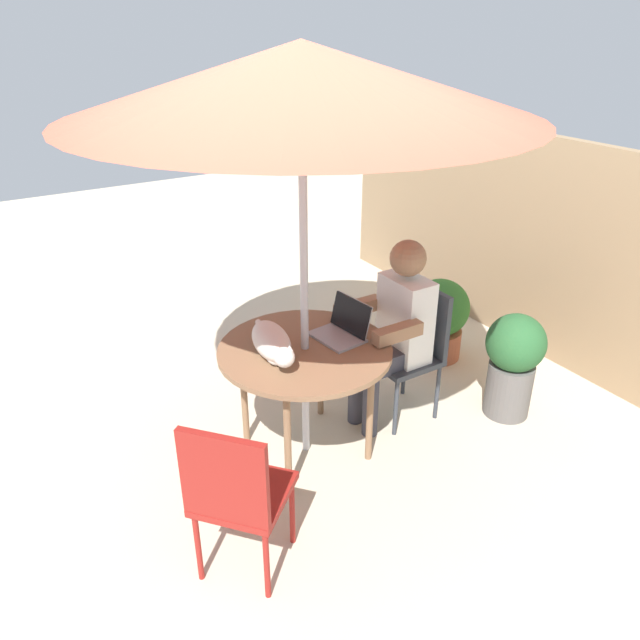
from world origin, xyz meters
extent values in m
plane|color=beige|center=(0.00, 0.00, 0.00)|extent=(14.00, 14.00, 0.00)
cube|color=#937756|center=(0.00, 2.19, 0.82)|extent=(4.98, 0.08, 1.64)
cylinder|color=brown|center=(0.00, 0.00, 0.70)|extent=(0.99, 0.99, 0.03)
cylinder|color=brown|center=(0.27, 0.27, 0.34)|extent=(0.04, 0.04, 0.68)
cylinder|color=brown|center=(-0.27, 0.27, 0.34)|extent=(0.04, 0.04, 0.68)
cylinder|color=brown|center=(-0.27, -0.27, 0.34)|extent=(0.04, 0.04, 0.68)
cylinder|color=brown|center=(0.27, -0.27, 0.34)|extent=(0.04, 0.04, 0.68)
cylinder|color=#B7B7BC|center=(0.00, 0.00, 1.06)|extent=(0.04, 0.04, 2.11)
cone|color=#BF4C38|center=(0.00, 0.00, 2.13)|extent=(2.28, 2.28, 0.34)
sphere|color=#B7B7BC|center=(0.00, 0.00, 2.14)|extent=(0.06, 0.06, 0.06)
cube|color=#33383F|center=(0.00, 0.72, 0.42)|extent=(0.40, 0.40, 0.04)
cube|color=#33383F|center=(0.00, 0.90, 0.66)|extent=(0.40, 0.04, 0.44)
cylinder|color=#33383F|center=(0.17, 0.89, 0.20)|extent=(0.03, 0.03, 0.40)
cylinder|color=#33383F|center=(-0.17, 0.89, 0.20)|extent=(0.03, 0.03, 0.40)
cylinder|color=#33383F|center=(-0.17, 0.55, 0.20)|extent=(0.03, 0.03, 0.40)
cylinder|color=#33383F|center=(0.17, 0.55, 0.20)|extent=(0.03, 0.03, 0.40)
cube|color=maroon|center=(0.59, -0.67, 0.42)|extent=(0.56, 0.56, 0.04)
cube|color=maroon|center=(0.70, -0.81, 0.66)|extent=(0.33, 0.29, 0.44)
cylinder|color=maroon|center=(0.57, -0.91, 0.20)|extent=(0.03, 0.03, 0.40)
cylinder|color=maroon|center=(0.83, -0.69, 0.20)|extent=(0.03, 0.03, 0.40)
cylinder|color=maroon|center=(0.60, -0.43, 0.20)|extent=(0.03, 0.03, 0.40)
cylinder|color=maroon|center=(0.35, -0.66, 0.20)|extent=(0.03, 0.03, 0.40)
cube|color=white|center=(0.00, 0.72, 0.71)|extent=(0.34, 0.20, 0.54)
sphere|color=#936B4C|center=(0.00, 0.71, 1.11)|extent=(0.22, 0.22, 0.22)
cube|color=#383842|center=(-0.08, 0.57, 0.49)|extent=(0.12, 0.30, 0.12)
cylinder|color=#383842|center=(-0.08, 0.42, 0.22)|extent=(0.10, 0.10, 0.44)
cube|color=#383842|center=(0.08, 0.57, 0.49)|extent=(0.12, 0.30, 0.12)
cylinder|color=#383842|center=(0.08, 0.42, 0.22)|extent=(0.10, 0.10, 0.44)
cube|color=#936B4C|center=(-0.20, 0.50, 0.76)|extent=(0.08, 0.32, 0.08)
cube|color=#936B4C|center=(0.20, 0.50, 0.76)|extent=(0.08, 0.32, 0.08)
cube|color=gray|center=(0.00, 0.22, 0.72)|extent=(0.32, 0.25, 0.02)
cube|color=black|center=(-0.02, 0.32, 0.83)|extent=(0.30, 0.09, 0.20)
cube|color=gray|center=(-0.02, 0.33, 0.83)|extent=(0.30, 0.09, 0.20)
ellipsoid|color=silver|center=(-0.03, -0.19, 0.80)|extent=(0.43, 0.26, 0.17)
sphere|color=silver|center=(0.19, -0.23, 0.82)|extent=(0.11, 0.11, 0.11)
ellipsoid|color=white|center=(0.08, -0.21, 0.76)|extent=(0.14, 0.14, 0.09)
cylinder|color=silver|center=(-0.30, -0.12, 0.74)|extent=(0.18, 0.07, 0.04)
cone|color=silver|center=(0.19, -0.26, 0.87)|extent=(0.04, 0.04, 0.03)
cone|color=silver|center=(0.20, -0.20, 0.87)|extent=(0.04, 0.04, 0.03)
cylinder|color=#595654|center=(0.37, 1.34, 0.19)|extent=(0.30, 0.30, 0.37)
ellipsoid|color=#26592D|center=(0.37, 1.34, 0.53)|extent=(0.38, 0.38, 0.38)
cylinder|color=#9E5138|center=(-0.45, 1.45, 0.11)|extent=(0.36, 0.36, 0.23)
ellipsoid|color=#2D6B28|center=(-0.45, 1.45, 0.41)|extent=(0.44, 0.44, 0.44)
camera|label=1|loc=(2.61, -1.51, 2.41)|focal=34.33mm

